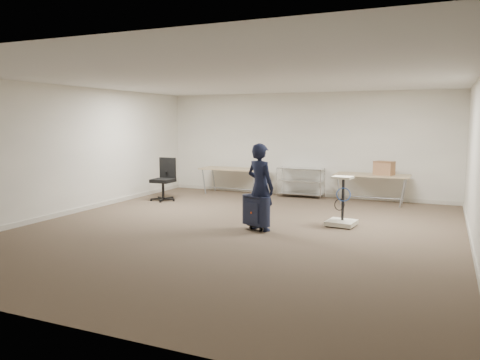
% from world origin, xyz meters
% --- Properties ---
extents(ground, '(9.00, 9.00, 0.00)m').
position_xyz_m(ground, '(0.00, 0.00, 0.00)').
color(ground, '#47392B').
rests_on(ground, ground).
extents(room_shell, '(8.00, 9.00, 9.00)m').
position_xyz_m(room_shell, '(0.00, 1.38, 0.05)').
color(room_shell, white).
rests_on(room_shell, ground).
extents(folding_table_left, '(1.80, 0.75, 0.73)m').
position_xyz_m(folding_table_left, '(-1.90, 3.95, 0.68)').
color(folding_table_left, tan).
rests_on(folding_table_left, ground).
extents(folding_table_right, '(1.80, 0.75, 0.73)m').
position_xyz_m(folding_table_right, '(1.90, 3.95, 0.68)').
color(folding_table_right, tan).
rests_on(folding_table_right, ground).
extents(wire_shelf, '(1.22, 0.47, 0.80)m').
position_xyz_m(wire_shelf, '(0.00, 4.20, 0.44)').
color(wire_shelf, silver).
rests_on(wire_shelf, ground).
extents(person, '(0.70, 0.58, 1.64)m').
position_xyz_m(person, '(0.39, 0.17, 0.82)').
color(person, black).
rests_on(person, ground).
extents(suitcase, '(0.46, 0.36, 1.10)m').
position_xyz_m(suitcase, '(0.33, 0.12, 0.37)').
color(suitcase, black).
rests_on(suitcase, ground).
extents(office_chair, '(0.66, 0.66, 1.10)m').
position_xyz_m(office_chair, '(-3.09, 2.29, 0.33)').
color(office_chair, black).
rests_on(office_chair, ground).
extents(equipment_cart, '(0.59, 0.59, 0.98)m').
position_xyz_m(equipment_cart, '(1.73, 1.13, 0.26)').
color(equipment_cart, beige).
rests_on(equipment_cart, ground).
extents(cardboard_box, '(0.52, 0.44, 0.33)m').
position_xyz_m(cardboard_box, '(2.18, 3.96, 0.90)').
color(cardboard_box, olive).
rests_on(cardboard_box, folding_table_right).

